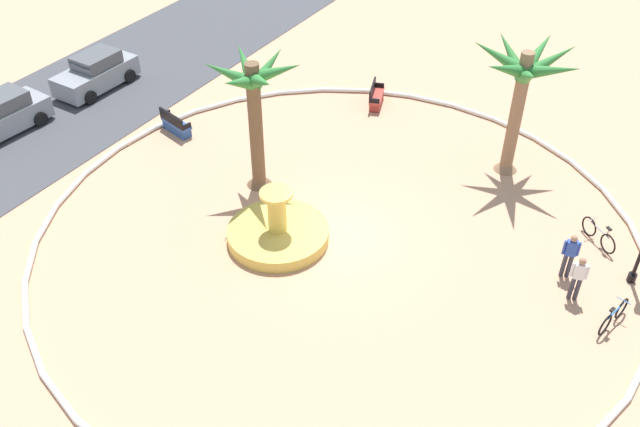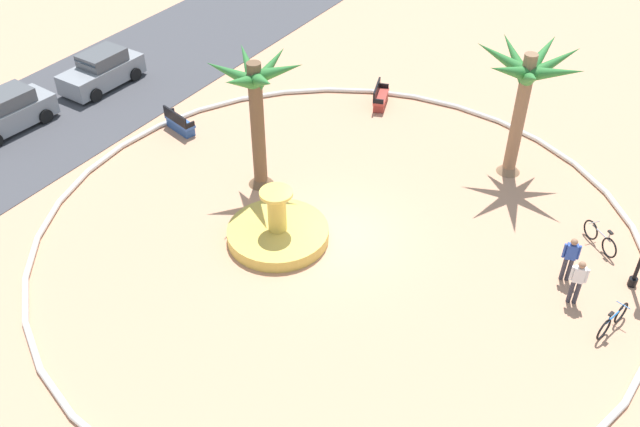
# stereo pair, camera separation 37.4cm
# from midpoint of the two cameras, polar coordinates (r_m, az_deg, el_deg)

# --- Properties ---
(ground_plane) EXTENTS (80.00, 80.00, 0.00)m
(ground_plane) POSITION_cam_midpoint_polar(r_m,az_deg,el_deg) (24.43, 1.91, -1.75)
(ground_plane) COLOR tan
(plaza_curb) EXTENTS (21.12, 21.12, 0.20)m
(plaza_curb) POSITION_cam_midpoint_polar(r_m,az_deg,el_deg) (24.37, 1.91, -1.57)
(plaza_curb) COLOR silver
(plaza_curb) RESTS_ON ground
(street_asphalt) EXTENTS (48.00, 8.00, 0.03)m
(street_asphalt) POSITION_cam_midpoint_polar(r_m,az_deg,el_deg) (33.12, -21.14, 7.29)
(street_asphalt) COLOR #424247
(street_asphalt) RESTS_ON ground
(fountain) EXTENTS (3.53, 3.53, 2.04)m
(fountain) POSITION_cam_midpoint_polar(r_m,az_deg,el_deg) (24.09, -3.03, -1.53)
(fountain) COLOR gold
(fountain) RESTS_ON ground
(palm_tree_near_fountain) EXTENTS (3.46, 3.33, 5.35)m
(palm_tree_near_fountain) POSITION_cam_midpoint_polar(r_m,az_deg,el_deg) (24.90, -4.82, 9.43)
(palm_tree_near_fountain) COLOR brown
(palm_tree_near_fountain) RESTS_ON ground
(palm_tree_by_curb) EXTENTS (4.11, 4.19, 5.28)m
(palm_tree_by_curb) POSITION_cam_midpoint_polar(r_m,az_deg,el_deg) (26.62, 16.95, 10.24)
(palm_tree_by_curb) COLOR #8E6B4C
(palm_tree_by_curb) RESTS_ON ground
(bench_east) EXTENTS (0.88, 1.67, 1.00)m
(bench_east) POSITION_cam_midpoint_polar(r_m,az_deg,el_deg) (30.44, -11.09, 7.22)
(bench_east) COLOR #335BA8
(bench_east) RESTS_ON ground
(bench_west) EXTENTS (1.68, 1.00, 1.00)m
(bench_west) POSITION_cam_midpoint_polar(r_m,az_deg,el_deg) (31.94, 5.30, 9.38)
(bench_west) COLOR #B73D33
(bench_west) RESTS_ON ground
(bicycle_red_frame) EXTENTS (1.12, 1.38, 0.94)m
(bicycle_red_frame) POSITION_cam_midpoint_polar(r_m,az_deg,el_deg) (25.60, 22.38, -1.89)
(bicycle_red_frame) COLOR black
(bicycle_red_frame) RESTS_ON ground
(bicycle_by_lamppost) EXTENTS (1.67, 0.60, 0.94)m
(bicycle_by_lamppost) POSITION_cam_midpoint_polar(r_m,az_deg,el_deg) (22.75, 23.32, -8.08)
(bicycle_by_lamppost) COLOR black
(bicycle_by_lamppost) RESTS_ON ground
(person_cyclist_helmet) EXTENTS (0.30, 0.50, 1.70)m
(person_cyclist_helmet) POSITION_cam_midpoint_polar(r_m,az_deg,el_deg) (23.55, 20.25, -3.38)
(person_cyclist_helmet) COLOR #33333D
(person_cyclist_helmet) RESTS_ON ground
(person_cyclist_photo) EXTENTS (0.28, 0.52, 1.69)m
(person_cyclist_photo) POSITION_cam_midpoint_polar(r_m,az_deg,el_deg) (22.82, 20.82, -5.13)
(person_cyclist_photo) COLOR #33333D
(person_cyclist_photo) RESTS_ON ground
(parked_car_leftmost) EXTENTS (4.11, 2.14, 1.67)m
(parked_car_leftmost) POSITION_cam_midpoint_polar(r_m,az_deg,el_deg) (32.63, -24.02, 7.58)
(parked_car_leftmost) COLOR gray
(parked_car_leftmost) RESTS_ON ground
(parked_car_second) EXTENTS (4.04, 2.00, 1.67)m
(parked_car_second) POSITION_cam_midpoint_polar(r_m,az_deg,el_deg) (34.76, -17.17, 11.13)
(parked_car_second) COLOR gray
(parked_car_second) RESTS_ON ground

